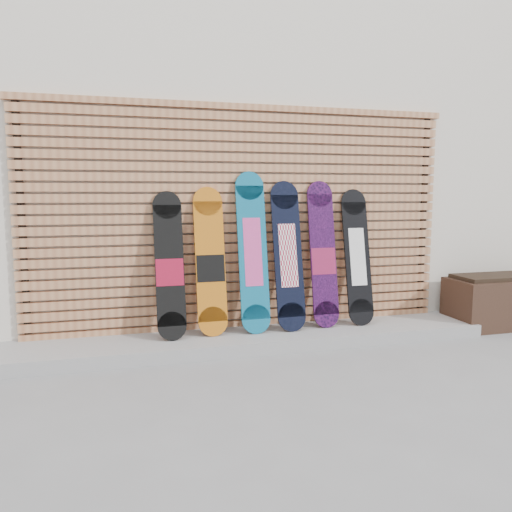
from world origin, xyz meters
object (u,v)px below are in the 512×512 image
Objects in this scene: snowboard_2 at (253,252)px; snowboard_4 at (323,255)px; snowboard_1 at (210,262)px; snowboard_0 at (169,266)px; planter_box at (505,301)px; snowboard_5 at (357,257)px; snowboard_3 at (288,255)px.

snowboard_2 is 1.06× the size of snowboard_4.
snowboard_4 is (1.14, 0.00, 0.03)m from snowboard_1.
snowboard_2 is at bearing 0.75° from snowboard_0.
planter_box is 0.93× the size of snowboard_5.
snowboard_1 reaches higher than snowboard_0.
planter_box is 2.53m from snowboard_3.
snowboard_3 is (1.15, 0.00, 0.06)m from snowboard_0.
snowboard_4 reaches higher than planter_box.
snowboard_5 is (1.10, 0.01, -0.08)m from snowboard_2.
snowboard_0 is 0.93× the size of snowboard_4.
planter_box is 0.92× the size of snowboard_1.
planter_box is 0.88× the size of snowboard_3.
snowboard_2 reaches higher than snowboard_5.
snowboard_2 is 0.36m from snowboard_3.
snowboard_4 is at bearing 0.04° from snowboard_1.
snowboard_0 is 0.38m from snowboard_1.
planter_box is 2.89m from snowboard_2.
snowboard_1 is at bearing 3.12° from snowboard_0.
planter_box is at bearing -3.17° from snowboard_3.
snowboard_3 reaches higher than snowboard_0.
snowboard_0 is 0.98× the size of snowboard_5.
snowboard_4 reaches higher than snowboard_1.
planter_box is at bearing -2.76° from snowboard_1.
planter_box is 3.27m from snowboard_1.
planter_box is 0.83× the size of snowboard_2.
snowboard_1 is at bearing -179.96° from snowboard_4.
snowboard_3 reaches higher than snowboard_1.
snowboard_4 is (-2.09, 0.16, 0.55)m from planter_box.
snowboard_3 is at bearing 0.10° from snowboard_0.
snowboard_1 is 0.96× the size of snowboard_4.
planter_box is 0.94× the size of snowboard_0.
planter_box is at bearing -2.13° from snowboard_0.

